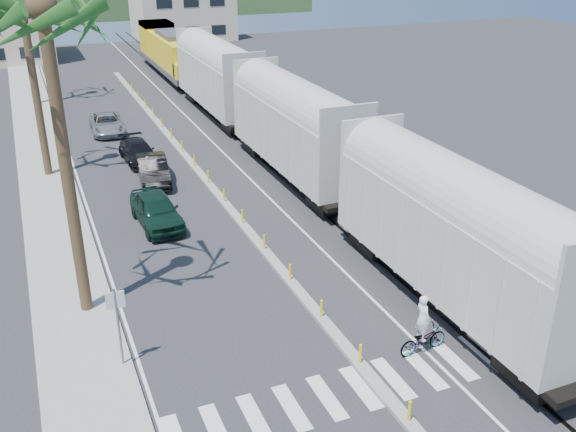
# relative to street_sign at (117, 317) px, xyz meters

# --- Properties ---
(ground) EXTENTS (140.00, 140.00, 0.00)m
(ground) POSITION_rel_street_sign_xyz_m (7.30, -2.00, -1.97)
(ground) COLOR #28282B
(ground) RESTS_ON ground
(sidewalk) EXTENTS (3.00, 90.00, 0.15)m
(sidewalk) POSITION_rel_street_sign_xyz_m (-1.20, 23.00, -1.90)
(sidewalk) COLOR gray
(sidewalk) RESTS_ON ground
(rails) EXTENTS (1.56, 100.00, 0.06)m
(rails) POSITION_rel_street_sign_xyz_m (12.30, 26.00, -1.94)
(rails) COLOR black
(rails) RESTS_ON ground
(median) EXTENTS (0.45, 60.00, 0.85)m
(median) POSITION_rel_street_sign_xyz_m (7.30, 17.96, -1.88)
(median) COLOR gray
(median) RESTS_ON ground
(crosswalk) EXTENTS (14.00, 2.20, 0.01)m
(crosswalk) POSITION_rel_street_sign_xyz_m (7.30, -4.00, -1.97)
(crosswalk) COLOR silver
(crosswalk) RESTS_ON ground
(lane_markings) EXTENTS (9.42, 90.00, 0.01)m
(lane_markings) POSITION_rel_street_sign_xyz_m (5.15, 23.00, -1.97)
(lane_markings) COLOR silver
(lane_markings) RESTS_ON ground
(freight_train) EXTENTS (3.00, 60.94, 5.85)m
(freight_train) POSITION_rel_street_sign_xyz_m (12.30, 19.85, 0.93)
(freight_train) COLOR beige
(freight_train) RESTS_ON ground
(street_sign) EXTENTS (0.60, 0.08, 3.00)m
(street_sign) POSITION_rel_street_sign_xyz_m (0.00, 0.00, 0.00)
(street_sign) COLOR slate
(street_sign) RESTS_ON ground
(buildings) EXTENTS (38.00, 27.00, 10.00)m
(buildings) POSITION_rel_street_sign_xyz_m (0.89, 69.66, 2.39)
(buildings) COLOR beige
(buildings) RESTS_ON ground
(car_lead) EXTENTS (2.39, 4.91, 1.61)m
(car_lead) POSITION_rel_street_sign_xyz_m (3.46, 10.76, -1.17)
(car_lead) COLOR black
(car_lead) RESTS_ON ground
(car_second) EXTENTS (2.50, 4.95, 1.53)m
(car_second) POSITION_rel_street_sign_xyz_m (4.50, 16.59, -1.21)
(car_second) COLOR black
(car_second) RESTS_ON ground
(car_third) EXTENTS (2.34, 4.69, 1.30)m
(car_third) POSITION_rel_street_sign_xyz_m (4.40, 20.50, -1.32)
(car_third) COLOR black
(car_third) RESTS_ON ground
(car_rear) EXTENTS (2.57, 4.93, 1.32)m
(car_rear) POSITION_rel_street_sign_xyz_m (3.51, 27.63, -1.31)
(car_rear) COLOR #9A9D9F
(car_rear) RESTS_ON ground
(cyclist) EXTENTS (0.96, 1.98, 2.26)m
(cyclist) POSITION_rel_street_sign_xyz_m (9.66, -3.11, -1.25)
(cyclist) COLOR #9EA0A5
(cyclist) RESTS_ON ground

